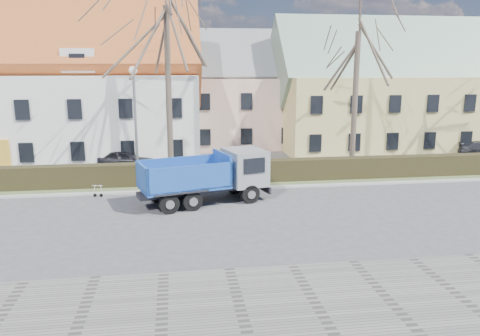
{
  "coord_description": "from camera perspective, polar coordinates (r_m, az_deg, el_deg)",
  "views": [
    {
      "loc": [
        -1.72,
        -20.83,
        6.91
      ],
      "look_at": [
        1.65,
        2.98,
        1.6
      ],
      "focal_mm": 35.0,
      "sensor_mm": 36.0,
      "label": 1
    }
  ],
  "objects": [
    {
      "name": "building_pink",
      "position": [
        41.33,
        -0.08,
        8.41
      ],
      "size": [
        10.8,
        8.8,
        8.0
      ],
      "primitive_type": null,
      "color": "#D5AA96",
      "rests_on": "ground"
    },
    {
      "name": "tree_1",
      "position": [
        29.33,
        -8.76,
        11.17
      ],
      "size": [
        9.2,
        9.2,
        12.65
      ],
      "primitive_type": null,
      "color": "#4E4236",
      "rests_on": "ground"
    },
    {
      "name": "building_yellow",
      "position": [
        41.86,
        17.2,
        8.26
      ],
      "size": [
        18.8,
        10.8,
        8.5
      ],
      "primitive_type": null,
      "color": "tan",
      "rests_on": "ground"
    },
    {
      "name": "grass_strip",
      "position": [
        27.94,
        -4.27,
        -1.8
      ],
      "size": [
        80.0,
        3.0,
        0.1
      ],
      "primitive_type": "cube",
      "color": "#4A5A32",
      "rests_on": "ground"
    },
    {
      "name": "curb_far",
      "position": [
        26.39,
        -4.04,
        -2.63
      ],
      "size": [
        80.0,
        0.3,
        0.12
      ],
      "primitive_type": "cube",
      "color": "#A3A29D",
      "rests_on": "ground"
    },
    {
      "name": "cart_frame",
      "position": [
        26.19,
        -17.42,
        -2.61
      ],
      "size": [
        0.86,
        0.59,
        0.72
      ],
      "primitive_type": null,
      "rotation": [
        0.0,
        0.0,
        -0.19
      ],
      "color": "silver",
      "rests_on": "ground"
    },
    {
      "name": "building_white",
      "position": [
        38.58,
        -25.31,
        8.06
      ],
      "size": [
        26.8,
        10.8,
        9.5
      ],
      "primitive_type": null,
      "color": "silver",
      "rests_on": "ground"
    },
    {
      "name": "tree_2",
      "position": [
        31.62,
        13.91,
        9.54
      ],
      "size": [
        8.0,
        8.0,
        11.0
      ],
      "primitive_type": null,
      "color": "#4E4236",
      "rests_on": "ground"
    },
    {
      "name": "ground",
      "position": [
        22.01,
        -3.17,
        -5.86
      ],
      "size": [
        120.0,
        120.0,
        0.0
      ],
      "primitive_type": "plane",
      "color": "#454547"
    },
    {
      "name": "dump_truck",
      "position": [
        23.69,
        -4.86,
        -1.16
      ],
      "size": [
        7.19,
        4.27,
        2.7
      ],
      "primitive_type": null,
      "rotation": [
        0.0,
        0.0,
        0.28
      ],
      "color": "#164097",
      "rests_on": "ground"
    },
    {
      "name": "streetlight",
      "position": [
        28.13,
        -12.6,
        5.13
      ],
      "size": [
        0.54,
        0.54,
        6.94
      ],
      "primitive_type": null,
      "color": "gray",
      "rests_on": "ground"
    },
    {
      "name": "hedge",
      "position": [
        27.6,
        -4.27,
        -0.69
      ],
      "size": [
        60.0,
        0.9,
        1.3
      ],
      "primitive_type": "cube",
      "color": "black",
      "rests_on": "ground"
    },
    {
      "name": "parked_car_a",
      "position": [
        32.65,
        -13.68,
        1.05
      ],
      "size": [
        4.13,
        2.61,
        1.31
      ],
      "primitive_type": "imported",
      "rotation": [
        0.0,
        0.0,
        1.27
      ],
      "color": "black",
      "rests_on": "ground"
    },
    {
      "name": "sidewalk_near",
      "position": [
        14.22,
        -0.09,
        -16.44
      ],
      "size": [
        80.0,
        5.0,
        0.08
      ],
      "primitive_type": "cube",
      "color": "slate",
      "rests_on": "ground"
    }
  ]
}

